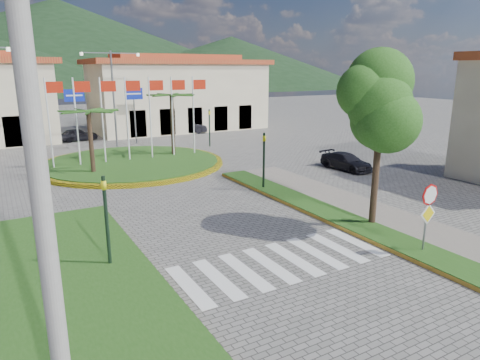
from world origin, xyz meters
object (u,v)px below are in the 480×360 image
roundabout_island (132,162)px  utility_pole (41,200)px  car_dark_b (187,127)px  deciduous_tree (381,104)px  car_side_right (346,161)px  stop_sign (428,207)px  car_dark_a (78,135)px

roundabout_island → utility_pole: utility_pole is taller
roundabout_island → car_dark_b: size_ratio=3.05×
deciduous_tree → car_side_right: bearing=52.5°
stop_sign → car_side_right: size_ratio=0.70×
utility_pole → car_dark_a: (6.07, 34.70, -3.91)m
car_dark_b → car_side_right: 21.12m
car_dark_a → stop_sign: bearing=-174.7°
roundabout_island → deciduous_tree: bearing=-72.1°
utility_pole → deciduous_tree: bearing=21.0°
car_dark_a → car_side_right: 25.12m
stop_sign → deciduous_tree: 4.59m
deciduous_tree → car_dark_a: bearing=103.1°
stop_sign → utility_pole: size_ratio=0.29×
roundabout_island → car_dark_a: 12.79m
utility_pole → car_side_right: bearing=34.6°
utility_pole → stop_sign: bearing=9.0°
roundabout_island → car_dark_b: (9.47, 12.44, 0.51)m
deciduous_tree → car_dark_a: size_ratio=1.95×
car_dark_b → roundabout_island: bearing=166.6°
deciduous_tree → roundabout_island: bearing=107.9°
stop_sign → utility_pole: (-12.40, -1.96, 2.71)m
stop_sign → utility_pole: utility_pole is taller
deciduous_tree → car_dark_a: 30.84m
stop_sign → deciduous_tree: bearing=78.8°
stop_sign → car_dark_b: (4.57, 32.47, -1.11)m
deciduous_tree → car_dark_b: deciduous_tree is taller
car_dark_a → car_side_right: bearing=-153.4°
stop_sign → car_dark_b: size_ratio=0.64×
roundabout_island → car_side_right: size_ratio=3.35×
roundabout_island → utility_pole: bearing=-108.8°
deciduous_tree → utility_pole: (-13.00, -5.00, -0.68)m
car_dark_a → utility_pole: bearing=164.4°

